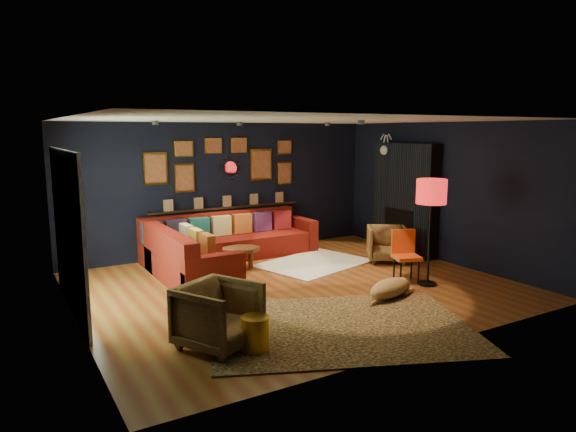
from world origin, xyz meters
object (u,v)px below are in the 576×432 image
armchair_left (219,312)px  dog (390,285)px  coffee_table (241,252)px  sectional (216,249)px  floor_lamp (431,196)px  gold_stool (255,334)px  orange_chair (405,251)px  armchair_right (387,242)px  pouf (206,269)px

armchair_left → dog: bearing=-21.8°
coffee_table → sectional: bearing=126.4°
sectional → floor_lamp: floor_lamp is taller
gold_stool → floor_lamp: size_ratio=0.23×
sectional → orange_chair: 3.37m
orange_chair → armchair_right: bearing=82.8°
coffee_table → gold_stool: 3.51m
pouf → gold_stool: 2.96m
sectional → floor_lamp: size_ratio=2.01×
pouf → floor_lamp: 3.82m
coffee_table → gold_stool: bearing=-112.4°
pouf → armchair_left: (-0.85, -2.60, 0.22)m
pouf → orange_chair: orange_chair is taller
sectional → dog: bearing=-63.4°
armchair_left → floor_lamp: bearing=-20.6°
gold_stool → orange_chair: bearing=19.7°
pouf → gold_stool: size_ratio=1.20×
coffee_table → orange_chair: (1.99, -2.05, 0.18)m
sectional → armchair_right: bearing=-24.1°
armchair_right → floor_lamp: size_ratio=0.43×
coffee_table → armchair_left: 3.36m
sectional → coffee_table: size_ratio=4.38×
sectional → armchair_left: 3.60m
orange_chair → gold_stool: bearing=-138.8°
armchair_left → armchair_right: bearing=-3.0°
coffee_table → orange_chair: bearing=-45.8°
armchair_left → coffee_table: bearing=32.2°
coffee_table → gold_stool: size_ratio=1.95×
coffee_table → pouf: coffee_table is taller
orange_chair → floor_lamp: floor_lamp is taller
armchair_left → gold_stool: armchair_left is taller
coffee_table → floor_lamp: (2.17, -2.40, 1.12)m
orange_chair → sectional: bearing=154.5°
orange_chair → floor_lamp: (0.18, -0.35, 0.94)m
pouf → armchair_left: armchair_left is taller
pouf → sectional: bearing=56.9°
armchair_left → sectional: bearing=39.7°
gold_stool → orange_chair: orange_chair is taller
sectional → orange_chair: size_ratio=4.02×
coffee_table → dog: 2.86m
dog → gold_stool: bearing=178.4°
coffee_table → armchair_left: bearing=-119.3°
gold_stool → dog: 2.62m
sectional → dog: (1.51, -3.01, -0.12)m
dog → armchair_left: bearing=170.7°
pouf → armchair_right: (3.42, -0.56, 0.18)m
dog → floor_lamp: bearing=-4.6°
dog → sectional: bearing=100.6°
orange_chair → dog: orange_chair is taller
armchair_right → dog: 2.22m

